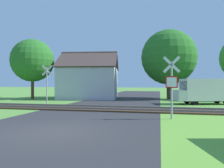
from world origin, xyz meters
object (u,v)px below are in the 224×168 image
at_px(crossing_sign_far, 47,82).
at_px(mail_truck, 204,90).
at_px(tree_right, 169,57).
at_px(tree_left, 32,61).
at_px(stop_sign_near, 172,84).
at_px(house, 89,82).

xyz_separation_m(crossing_sign_far, mail_truck, (12.96, 4.18, -0.70)).
xyz_separation_m(tree_right, mail_truck, (2.83, -5.98, -3.67)).
distance_m(crossing_sign_far, tree_left, 8.88).
bearing_deg(tree_right, crossing_sign_far, -134.92).
xyz_separation_m(stop_sign_near, mail_truck, (3.24, 8.93, -0.60)).
bearing_deg(house, mail_truck, -29.02).
bearing_deg(house, tree_left, -167.12).
relative_size(house, tree_left, 1.10).
height_order(crossing_sign_far, tree_left, tree_left).
bearing_deg(stop_sign_near, crossing_sign_far, -22.79).
bearing_deg(mail_truck, tree_left, 66.55).
bearing_deg(stop_sign_near, tree_right, -88.30).
xyz_separation_m(house, mail_truck, (12.23, -4.70, -0.77)).
bearing_deg(tree_left, house, 20.88).
xyz_separation_m(crossing_sign_far, tree_left, (-5.47, 6.51, 2.56)).
xyz_separation_m(tree_left, mail_truck, (18.43, -2.34, -3.26)).
relative_size(stop_sign_near, mail_truck, 0.63).
height_order(stop_sign_near, house, house).
bearing_deg(house, crossing_sign_far, -102.67).
bearing_deg(mail_truck, house, 52.76).
distance_m(house, tree_right, 9.93).
height_order(stop_sign_near, tree_left, tree_left).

